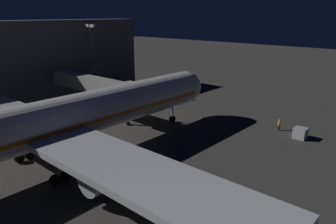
{
  "coord_description": "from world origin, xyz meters",
  "views": [
    {
      "loc": [
        -33.78,
        22.78,
        17.76
      ],
      "look_at": [
        -3.0,
        -12.0,
        3.5
      ],
      "focal_mm": 34.45,
      "sensor_mm": 36.0,
      "label": 1
    }
  ],
  "objects_px": {
    "apron_floodlight_mast": "(92,54)",
    "baggage_container_mid_row": "(300,133)",
    "ground_crew_walking_aft": "(279,124)",
    "traffic_cone_nose_port": "(202,116)",
    "airliner_at_gate": "(34,128)",
    "jet_bridge": "(98,86)",
    "traffic_cone_nose_starboard": "(183,111)"
  },
  "relations": [
    {
      "from": "apron_floodlight_mast",
      "to": "baggage_container_mid_row",
      "type": "height_order",
      "value": "apron_floodlight_mast"
    },
    {
      "from": "ground_crew_walking_aft",
      "to": "traffic_cone_nose_port",
      "type": "height_order",
      "value": "ground_crew_walking_aft"
    },
    {
      "from": "airliner_at_gate",
      "to": "ground_crew_walking_aft",
      "type": "height_order",
      "value": "airliner_at_gate"
    },
    {
      "from": "jet_bridge",
      "to": "traffic_cone_nose_port",
      "type": "distance_m",
      "value": 19.03
    },
    {
      "from": "jet_bridge",
      "to": "traffic_cone_nose_port",
      "type": "relative_size",
      "value": 40.91
    },
    {
      "from": "baggage_container_mid_row",
      "to": "jet_bridge",
      "type": "bearing_deg",
      "value": 22.91
    },
    {
      "from": "airliner_at_gate",
      "to": "baggage_container_mid_row",
      "type": "bearing_deg",
      "value": -121.43
    },
    {
      "from": "jet_bridge",
      "to": "apron_floodlight_mast",
      "type": "distance_m",
      "value": 16.38
    },
    {
      "from": "apron_floodlight_mast",
      "to": "traffic_cone_nose_port",
      "type": "relative_size",
      "value": 28.26
    },
    {
      "from": "ground_crew_walking_aft",
      "to": "traffic_cone_nose_starboard",
      "type": "xyz_separation_m",
      "value": [
        17.32,
        2.83,
        -0.72
      ]
    },
    {
      "from": "airliner_at_gate",
      "to": "traffic_cone_nose_starboard",
      "type": "relative_size",
      "value": 110.76
    },
    {
      "from": "airliner_at_gate",
      "to": "jet_bridge",
      "type": "xyz_separation_m",
      "value": [
        12.05,
        -17.85,
        0.17
      ]
    },
    {
      "from": "airliner_at_gate",
      "to": "traffic_cone_nose_port",
      "type": "xyz_separation_m",
      "value": [
        -2.2,
        -29.27,
        -5.16
      ]
    },
    {
      "from": "airliner_at_gate",
      "to": "baggage_container_mid_row",
      "type": "xyz_separation_m",
      "value": [
        -18.89,
        -30.92,
        -4.65
      ]
    },
    {
      "from": "baggage_container_mid_row",
      "to": "traffic_cone_nose_port",
      "type": "distance_m",
      "value": 16.78
    },
    {
      "from": "traffic_cone_nose_starboard",
      "to": "baggage_container_mid_row",
      "type": "bearing_deg",
      "value": -175.53
    },
    {
      "from": "jet_bridge",
      "to": "apron_floodlight_mast",
      "type": "xyz_separation_m",
      "value": [
        13.45,
        -8.64,
        3.57
      ]
    },
    {
      "from": "airliner_at_gate",
      "to": "apron_floodlight_mast",
      "type": "height_order",
      "value": "airliner_at_gate"
    },
    {
      "from": "airliner_at_gate",
      "to": "jet_bridge",
      "type": "relative_size",
      "value": 2.71
    },
    {
      "from": "apron_floodlight_mast",
      "to": "jet_bridge",
      "type": "bearing_deg",
      "value": 147.28
    },
    {
      "from": "apron_floodlight_mast",
      "to": "ground_crew_walking_aft",
      "type": "distance_m",
      "value": 41.81
    },
    {
      "from": "jet_bridge",
      "to": "baggage_container_mid_row",
      "type": "relative_size",
      "value": 12.4
    },
    {
      "from": "baggage_container_mid_row",
      "to": "apron_floodlight_mast",
      "type": "bearing_deg",
      "value": 5.71
    },
    {
      "from": "airliner_at_gate",
      "to": "baggage_container_mid_row",
      "type": "relative_size",
      "value": 33.57
    },
    {
      "from": "ground_crew_walking_aft",
      "to": "traffic_cone_nose_port",
      "type": "distance_m",
      "value": 13.25
    },
    {
      "from": "jet_bridge",
      "to": "ground_crew_walking_aft",
      "type": "bearing_deg",
      "value": -152.31
    },
    {
      "from": "jet_bridge",
      "to": "traffic_cone_nose_starboard",
      "type": "relative_size",
      "value": 40.91
    },
    {
      "from": "jet_bridge",
      "to": "ground_crew_walking_aft",
      "type": "relative_size",
      "value": 12.42
    },
    {
      "from": "traffic_cone_nose_starboard",
      "to": "jet_bridge",
      "type": "bearing_deg",
      "value": 49.24
    },
    {
      "from": "jet_bridge",
      "to": "apron_floodlight_mast",
      "type": "relative_size",
      "value": 1.45
    },
    {
      "from": "ground_crew_walking_aft",
      "to": "traffic_cone_nose_starboard",
      "type": "height_order",
      "value": "ground_crew_walking_aft"
    },
    {
      "from": "baggage_container_mid_row",
      "to": "traffic_cone_nose_port",
      "type": "bearing_deg",
      "value": 5.64
    }
  ]
}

